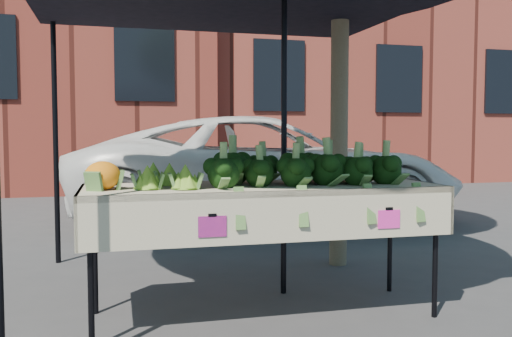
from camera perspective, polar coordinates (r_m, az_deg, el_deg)
name	(u,v)px	position (r m, az deg, el deg)	size (l,w,h in m)	color
ground	(296,318)	(3.88, 4.15, -15.17)	(90.00, 90.00, 0.00)	#343437
table	(263,251)	(3.80, 0.78, -8.49)	(2.41, 0.83, 0.90)	beige
canopy	(237,118)	(4.24, -1.95, 5.28)	(3.16, 3.16, 2.74)	black
broccoli_heap	(301,163)	(3.83, 4.65, 0.59)	(1.40, 0.60, 0.29)	black
romanesco_cluster	(164,170)	(3.64, -9.50, -0.14)	(0.45, 0.59, 0.22)	#96C03C
cauliflower_pair	(103,174)	(3.54, -15.59, -0.51)	(0.22, 0.22, 0.20)	orange
vehicle	(266,31)	(7.90, 1.06, 14.07)	(2.47, 1.49, 5.36)	white
street_tree	(340,10)	(5.38, 8.71, 15.89)	(2.43, 2.43, 4.79)	#1E4C14
building_right	(378,38)	(18.20, 12.51, 13.06)	(12.00, 8.00, 8.50)	maroon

